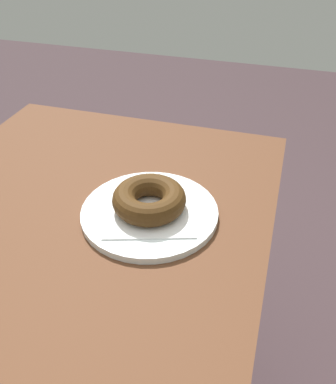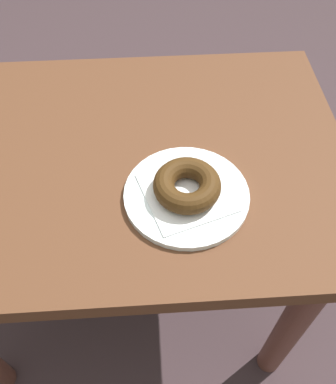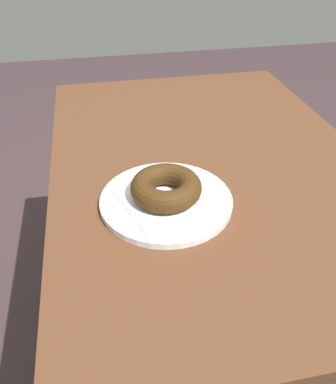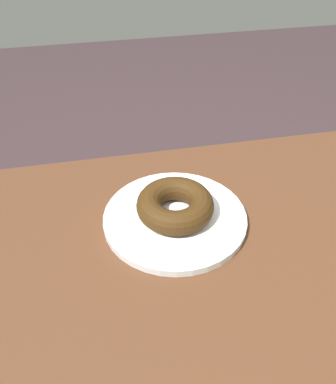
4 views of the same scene
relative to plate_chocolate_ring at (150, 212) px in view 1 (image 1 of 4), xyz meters
The scene contains 4 objects.
table 0.23m from the plate_chocolate_ring, 42.03° to the right, with size 0.96×0.66×0.70m.
plate_chocolate_ring is the anchor object (origin of this frame).
napkin_chocolate_ring 0.01m from the plate_chocolate_ring, ahead, with size 0.15×0.15×0.00m, color white.
donut_chocolate_ring 0.03m from the plate_chocolate_ring, ahead, with size 0.13×0.13×0.04m, color #3D260E.
Camera 1 is at (0.40, 0.31, 1.16)m, focal length 39.30 mm.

